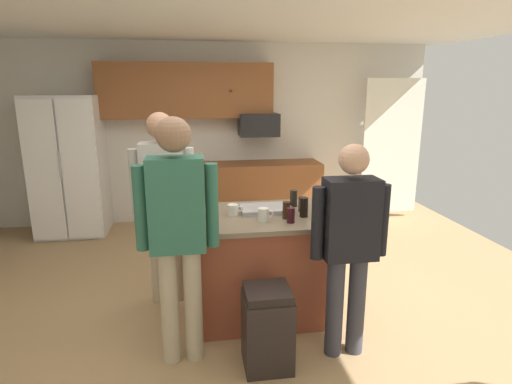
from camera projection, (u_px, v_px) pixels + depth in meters
name	position (u px, v px, depth m)	size (l,w,h in m)	color
floor	(237.00, 307.00, 3.87)	(7.04, 7.04, 0.00)	tan
ceiling	(233.00, 4.00, 3.24)	(7.04, 7.04, 0.00)	white
back_wall	(216.00, 134.00, 6.24)	(6.40, 0.10, 2.60)	silver
french_door_window_panel	(391.00, 147.00, 6.28)	(0.90, 0.06, 2.00)	white
cabinet_run_upper	(187.00, 91.00, 5.83)	(2.40, 0.38, 0.75)	brown
cabinet_run_lower	(259.00, 193.00, 6.23)	(1.80, 0.63, 0.90)	brown
refrigerator	(69.00, 166.00, 5.63)	(0.89, 0.76, 1.88)	white
microwave_over_range	(259.00, 125.00, 6.00)	(0.56, 0.40, 0.32)	black
kitchen_island	(261.00, 264.00, 3.66)	(1.20, 0.88, 0.93)	#9E4C33
person_guest_by_door	(349.00, 239.00, 3.00)	(0.57, 0.22, 1.60)	#383842
person_elder_center	(178.00, 226.00, 2.89)	(0.57, 0.24, 1.79)	tan
person_guest_right	(163.00, 195.00, 3.77)	(0.57, 0.23, 1.77)	tan
glass_dark_ale	(302.00, 204.00, 3.62)	(0.07, 0.07, 0.13)	black
mug_blue_stoneware	(264.00, 215.00, 3.36)	(0.13, 0.08, 0.11)	white
glass_short_whisky	(286.00, 210.00, 3.43)	(0.06, 0.06, 0.14)	black
tumbler_amber	(294.00, 198.00, 3.78)	(0.07, 0.07, 0.15)	black
mug_ceramic_white	(233.00, 210.00, 3.52)	(0.13, 0.09, 0.09)	white
glass_pilsner	(304.00, 207.00, 3.47)	(0.07, 0.07, 0.16)	black
glass_stout_tall	(291.00, 215.00, 3.32)	(0.06, 0.06, 0.12)	black
serving_tray	(266.00, 209.00, 3.63)	(0.44, 0.30, 0.04)	#B7B7BC
trash_bin	(267.00, 328.00, 3.00)	(0.34, 0.34, 0.61)	black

